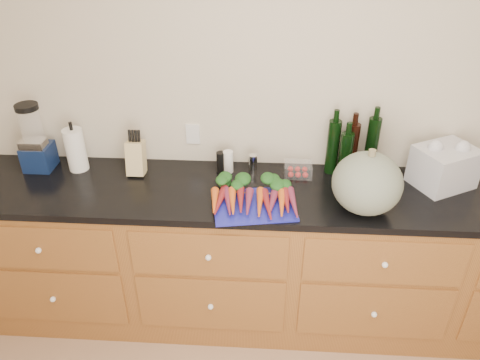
# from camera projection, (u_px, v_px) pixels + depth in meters

# --- Properties ---
(wall_back) EXTENTS (4.10, 0.05, 2.60)m
(wall_back) POSITION_uv_depth(u_px,v_px,m) (298.00, 106.00, 2.63)
(wall_back) COLOR beige
(wall_back) RESTS_ON ground
(cabinets) EXTENTS (3.60, 0.64, 0.90)m
(cabinets) POSITION_uv_depth(u_px,v_px,m) (291.00, 259.00, 2.80)
(cabinets) COLOR brown
(cabinets) RESTS_ON ground
(countertop) EXTENTS (3.64, 0.62, 0.04)m
(countertop) POSITION_uv_depth(u_px,v_px,m) (296.00, 194.00, 2.55)
(countertop) COLOR black
(countertop) RESTS_ON cabinets
(cutting_board) EXTENTS (0.46, 0.38, 0.01)m
(cutting_board) POSITION_uv_depth(u_px,v_px,m) (254.00, 205.00, 2.42)
(cutting_board) COLOR #1D20A3
(cutting_board) RESTS_ON countertop
(carrots) EXTENTS (0.45, 0.33, 0.06)m
(carrots) POSITION_uv_depth(u_px,v_px,m) (254.00, 196.00, 2.44)
(carrots) COLOR orange
(carrots) RESTS_ON cutting_board
(squash) EXTENTS (0.35, 0.35, 0.31)m
(squash) POSITION_uv_depth(u_px,v_px,m) (367.00, 183.00, 2.32)
(squash) COLOR #5A6655
(squash) RESTS_ON countertop
(blender_appliance) EXTENTS (0.16, 0.16, 0.40)m
(blender_appliance) POSITION_uv_depth(u_px,v_px,m) (35.00, 141.00, 2.66)
(blender_appliance) COLOR #0E1E45
(blender_appliance) RESTS_ON countertop
(paper_towel) EXTENTS (0.11, 0.11, 0.25)m
(paper_towel) POSITION_uv_depth(u_px,v_px,m) (76.00, 150.00, 2.68)
(paper_towel) COLOR white
(paper_towel) RESTS_ON countertop
(knife_block) EXTENTS (0.10, 0.10, 0.19)m
(knife_block) POSITION_uv_depth(u_px,v_px,m) (136.00, 158.00, 2.66)
(knife_block) COLOR tan
(knife_block) RESTS_ON countertop
(grinder_salt) EXTENTS (0.06, 0.06, 0.13)m
(grinder_salt) POSITION_uv_depth(u_px,v_px,m) (228.00, 162.00, 2.68)
(grinder_salt) COLOR white
(grinder_salt) RESTS_ON countertop
(grinder_pepper) EXTENTS (0.05, 0.05, 0.13)m
(grinder_pepper) POSITION_uv_depth(u_px,v_px,m) (221.00, 162.00, 2.69)
(grinder_pepper) COLOR black
(grinder_pepper) RESTS_ON countertop
(canister_chrome) EXTENTS (0.05, 0.05, 0.12)m
(canister_chrome) POSITION_uv_depth(u_px,v_px,m) (253.00, 164.00, 2.68)
(canister_chrome) COLOR silver
(canister_chrome) RESTS_ON countertop
(tomato_box) EXTENTS (0.15, 0.12, 0.07)m
(tomato_box) POSITION_uv_depth(u_px,v_px,m) (298.00, 169.00, 2.67)
(tomato_box) COLOR white
(tomato_box) RESTS_ON countertop
(bottles) EXTENTS (0.28, 0.15, 0.34)m
(bottles) POSITION_uv_depth(u_px,v_px,m) (351.00, 149.00, 2.62)
(bottles) COLOR black
(bottles) RESTS_ON countertop
(grocery_bag) EXTENTS (0.38, 0.36, 0.22)m
(grocery_bag) POSITION_uv_depth(u_px,v_px,m) (444.00, 167.00, 2.55)
(grocery_bag) COLOR white
(grocery_bag) RESTS_ON countertop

